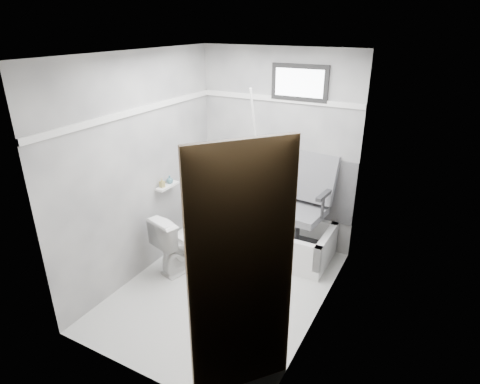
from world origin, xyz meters
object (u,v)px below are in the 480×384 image
Objects in this scene: bathtub at (270,236)px; toilet at (183,241)px; office_chair at (299,206)px; soap_bottle_a at (162,183)px; soap_bottle_b at (170,179)px; door at (255,314)px.

toilet reaches higher than bathtub.
bathtub is at bearing -115.91° from toilet.
office_chair is 1.63× the size of toilet.
toilet is 6.23× the size of soap_bottle_a.
soap_bottle_b is at bearing -19.34° from toilet.
soap_bottle_b reaches higher than bathtub.
soap_bottle_b is at bearing -151.96° from bathtub.
door is 2.45m from soap_bottle_a.
door reaches higher than bathtub.
office_chair is at bearing 3.56° from bathtub.
bathtub is at bearing 33.71° from soap_bottle_a.
soap_bottle_a is at bearing -90.00° from soap_bottle_b.
toilet is at bearing -35.95° from soap_bottle_b.
soap_bottle_a is at bearing -146.29° from bathtub.
soap_bottle_b is (-1.92, 1.66, -0.04)m from door.
office_chair is at bearing -126.20° from toilet.
office_chair is (0.34, 0.02, 0.48)m from bathtub.
office_chair reaches higher than soap_bottle_b.
soap_bottle_a is at bearing 141.72° from door.
office_chair reaches higher than toilet.
door is at bearing -68.33° from bathtub.
door is at bearing 154.97° from toilet.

